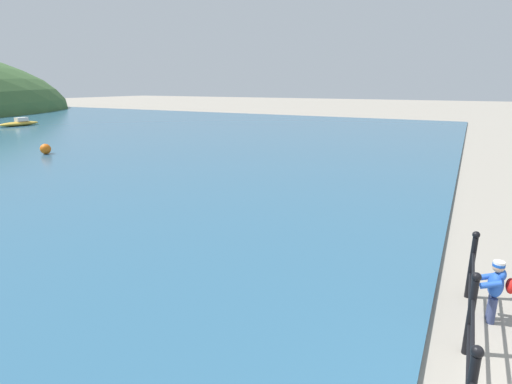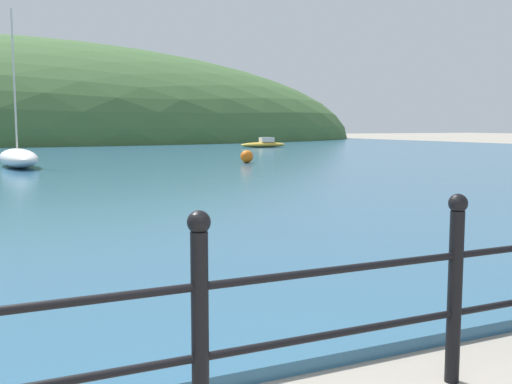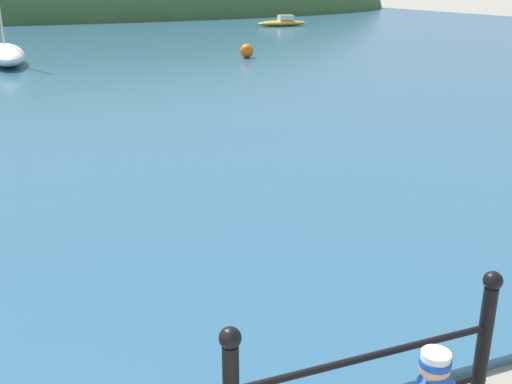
% 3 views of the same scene
% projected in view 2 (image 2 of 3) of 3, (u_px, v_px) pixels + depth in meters
% --- Properties ---
extents(iron_railing, '(6.90, 0.12, 1.21)m').
position_uv_depth(iron_railing, '(200.00, 321.00, 3.02)').
color(iron_railing, black).
rests_on(iron_railing, ground).
extents(boat_white_sailboat, '(1.46, 4.64, 5.72)m').
position_uv_depth(boat_white_sailboat, '(18.00, 157.00, 21.92)').
color(boat_white_sailboat, silver).
rests_on(boat_white_sailboat, water).
extents(boat_far_left, '(3.42, 1.14, 0.70)m').
position_uv_depth(boat_far_left, '(264.00, 144.00, 41.74)').
color(boat_far_left, gold).
rests_on(boat_far_left, water).
extents(mooring_buoy, '(0.52, 0.52, 0.52)m').
position_uv_depth(mooring_buoy, '(247.00, 157.00, 24.36)').
color(mooring_buoy, orange).
rests_on(mooring_buoy, water).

